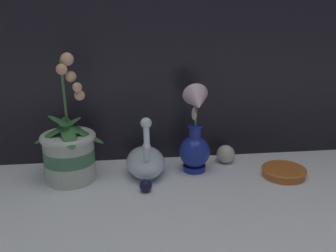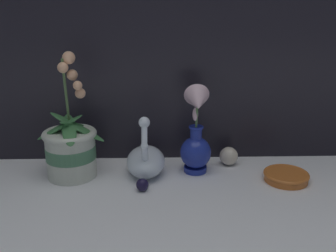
{
  "view_description": "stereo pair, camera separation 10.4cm",
  "coord_description": "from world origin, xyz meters",
  "px_view_note": "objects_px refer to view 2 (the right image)",
  "views": [
    {
      "loc": [
        -0.17,
        -1.01,
        0.55
      ],
      "look_at": [
        -0.04,
        0.14,
        0.17
      ],
      "focal_mm": 42.0,
      "sensor_mm": 36.0,
      "label": 1
    },
    {
      "loc": [
        -0.07,
        -1.01,
        0.55
      ],
      "look_at": [
        -0.04,
        0.14,
        0.17
      ],
      "focal_mm": 42.0,
      "sensor_mm": 36.0,
      "label": 2
    }
  ],
  "objects_px": {
    "blue_vase": "(196,139)",
    "glass_sphere": "(229,156)",
    "swan_figurine": "(146,159)",
    "orchid_potted_plant": "(71,147)",
    "amber_dish": "(286,176)"
  },
  "relations": [
    {
      "from": "blue_vase",
      "to": "glass_sphere",
      "type": "bearing_deg",
      "value": 25.67
    },
    {
      "from": "blue_vase",
      "to": "amber_dish",
      "type": "relative_size",
      "value": 2.09
    },
    {
      "from": "blue_vase",
      "to": "orchid_potted_plant",
      "type": "bearing_deg",
      "value": -177.78
    },
    {
      "from": "orchid_potted_plant",
      "to": "swan_figurine",
      "type": "xyz_separation_m",
      "value": [
        0.23,
        0.01,
        -0.05
      ]
    },
    {
      "from": "glass_sphere",
      "to": "amber_dish",
      "type": "height_order",
      "value": "glass_sphere"
    },
    {
      "from": "swan_figurine",
      "to": "glass_sphere",
      "type": "distance_m",
      "value": 0.29
    },
    {
      "from": "orchid_potted_plant",
      "to": "blue_vase",
      "type": "distance_m",
      "value": 0.4
    },
    {
      "from": "blue_vase",
      "to": "glass_sphere",
      "type": "height_order",
      "value": "blue_vase"
    },
    {
      "from": "blue_vase",
      "to": "amber_dish",
      "type": "height_order",
      "value": "blue_vase"
    },
    {
      "from": "swan_figurine",
      "to": "glass_sphere",
      "type": "bearing_deg",
      "value": 12.42
    },
    {
      "from": "orchid_potted_plant",
      "to": "amber_dish",
      "type": "height_order",
      "value": "orchid_potted_plant"
    },
    {
      "from": "orchid_potted_plant",
      "to": "swan_figurine",
      "type": "bearing_deg",
      "value": 2.6
    },
    {
      "from": "orchid_potted_plant",
      "to": "swan_figurine",
      "type": "distance_m",
      "value": 0.24
    },
    {
      "from": "swan_figurine",
      "to": "orchid_potted_plant",
      "type": "bearing_deg",
      "value": -177.4
    },
    {
      "from": "swan_figurine",
      "to": "amber_dish",
      "type": "xyz_separation_m",
      "value": [
        0.44,
        -0.07,
        -0.03
      ]
    }
  ]
}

